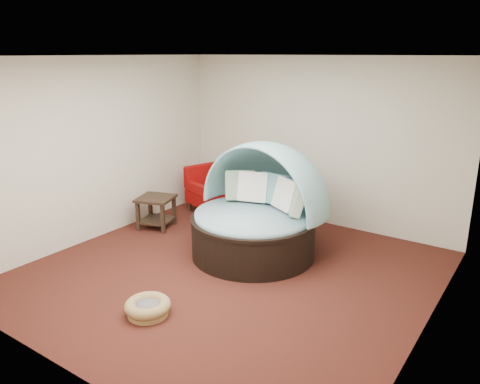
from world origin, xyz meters
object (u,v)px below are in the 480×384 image
Objects in this scene: side_table at (156,208)px; canopy_daybed at (258,204)px; red_armchair at (209,191)px; pet_basket at (148,307)px.

canopy_daybed is at bearing 2.58° from side_table.
side_table is at bearing -171.54° from canopy_daybed.
red_armchair is 1.20m from side_table.
canopy_daybed reaches higher than side_table.
canopy_daybed is 2.01m from side_table.
pet_basket is (-0.10, -2.15, -0.67)m from canopy_daybed.
red_armchair is at bearing 154.12° from canopy_daybed.
side_table is (-1.96, -0.09, -0.42)m from canopy_daybed.
red_armchair is (-1.66, 3.24, 0.29)m from pet_basket.
red_armchair is at bearing 80.36° from side_table.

